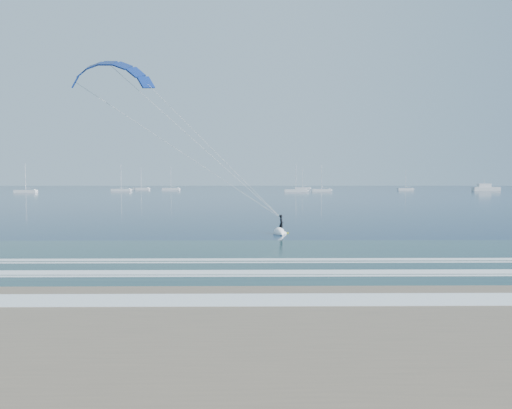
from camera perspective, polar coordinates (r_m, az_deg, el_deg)
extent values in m
plane|color=#07203D|center=(19.89, -2.70, -11.74)|extent=(900.00, 900.00, 0.00)
cube|color=#1E423F|center=(27.70, -2.09, -7.50)|extent=(600.00, 22.00, 0.03)
cube|color=white|center=(21.34, -2.55, -10.63)|extent=(600.00, 0.90, 0.07)
cube|color=white|center=(25.24, -2.24, -8.49)|extent=(600.00, 1.10, 0.07)
cube|color=white|center=(29.17, -2.02, -6.93)|extent=(600.00, 0.70, 0.07)
cube|color=white|center=(19.38, -2.75, -11.81)|extent=(600.00, 2.00, 0.02)
cube|color=#CDD519|center=(44.10, 3.18, -3.56)|extent=(1.39, 0.45, 0.08)
imported|color=black|center=(44.01, 3.18, -2.39)|extent=(0.46, 0.66, 1.72)
cone|color=white|center=(42.80, 3.09, -3.70)|extent=(1.31, 1.74, 1.10)
cube|color=silver|center=(257.97, 26.80, 1.75)|extent=(13.23, 3.53, 1.94)
cube|color=silver|center=(257.49, 26.61, 2.16)|extent=(6.17, 2.82, 1.76)
cylinder|color=silver|center=(257.48, 26.62, 2.58)|extent=(0.16, 0.16, 2.00)
cube|color=silver|center=(216.49, -26.84, 1.48)|extent=(9.18, 2.40, 1.20)
cylinder|color=silver|center=(216.45, -26.87, 3.12)|extent=(0.18, 0.18, 11.22)
cylinder|color=silver|center=(215.94, -26.56, 1.85)|extent=(2.60, 0.12, 0.12)
cube|color=silver|center=(229.58, -16.50, 1.74)|extent=(9.50, 2.40, 1.20)
cylinder|color=silver|center=(229.55, -16.53, 3.35)|extent=(0.18, 0.18, 11.74)
cylinder|color=silver|center=(229.23, -16.22, 2.09)|extent=(2.60, 0.12, 0.12)
cube|color=silver|center=(250.74, -10.59, 1.91)|extent=(9.29, 2.40, 1.20)
cylinder|color=silver|center=(250.71, -10.60, 3.33)|extent=(0.18, 0.18, 11.25)
cylinder|color=silver|center=(250.52, -10.32, 2.23)|extent=(2.60, 0.12, 0.12)
cube|color=silver|center=(217.60, 8.18, 1.77)|extent=(9.02, 2.40, 1.20)
cylinder|color=silver|center=(217.56, 8.20, 3.41)|extent=(0.18, 0.18, 11.28)
cylinder|color=silver|center=(217.76, 8.50, 2.14)|extent=(2.60, 0.12, 0.12)
cube|color=silver|center=(272.12, 5.84, 2.02)|extent=(8.92, 2.40, 1.20)
cylinder|color=silver|center=(272.09, 5.85, 3.29)|extent=(0.18, 0.18, 10.90)
cylinder|color=silver|center=(272.24, 6.10, 2.31)|extent=(2.60, 0.12, 0.12)
cube|color=silver|center=(253.06, 18.19, 1.82)|extent=(8.04, 2.40, 1.20)
cylinder|color=silver|center=(253.03, 18.21, 3.07)|extent=(0.18, 0.18, 9.87)
cylinder|color=silver|center=(253.43, 18.45, 2.13)|extent=(2.60, 0.12, 0.12)
cube|color=silver|center=(205.68, 5.00, 1.72)|extent=(10.32, 2.40, 1.20)
cylinder|color=silver|center=(205.64, 5.01, 3.45)|extent=(0.18, 0.18, 11.20)
cylinder|color=silver|center=(205.77, 5.34, 2.11)|extent=(2.60, 0.12, 0.12)
cube|color=silver|center=(262.42, -14.15, 1.91)|extent=(8.99, 2.40, 1.20)
cylinder|color=silver|center=(262.39, -14.17, 3.29)|extent=(0.18, 0.18, 11.42)
cylinder|color=silver|center=(262.12, -13.90, 2.22)|extent=(2.60, 0.12, 0.12)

